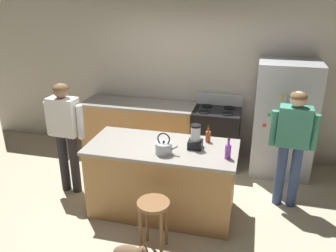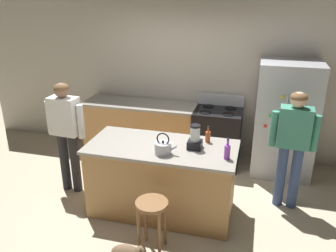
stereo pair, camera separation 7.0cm
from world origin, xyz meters
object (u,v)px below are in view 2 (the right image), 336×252
(refrigerator, at_px, (285,120))
(bar_stool, at_px, (152,213))
(stove_range, at_px, (217,137))
(person_by_sink_right, at_px, (293,140))
(kitchen_island, at_px, (162,179))
(blender_appliance, at_px, (195,139))
(person_by_island_left, at_px, (66,128))
(bottle_cooking_sauce, at_px, (208,136))
(bottle_soda, at_px, (227,151))
(tea_kettle, at_px, (163,148))

(refrigerator, bearing_deg, bar_stool, -122.65)
(stove_range, distance_m, person_by_sink_right, 1.54)
(kitchen_island, relative_size, blender_appliance, 6.12)
(person_by_island_left, distance_m, person_by_sink_right, 3.04)
(refrigerator, xyz_separation_m, bar_stool, (-1.44, -2.25, -0.40))
(bar_stool, height_order, blender_appliance, blender_appliance)
(bar_stool, height_order, bottle_cooking_sauce, bottle_cooking_sauce)
(refrigerator, distance_m, person_by_island_left, 3.26)
(kitchen_island, distance_m, bottle_soda, 1.01)
(stove_range, distance_m, person_by_island_left, 2.42)
(blender_appliance, xyz_separation_m, bottle_cooking_sauce, (0.13, 0.23, -0.05))
(bar_stool, bearing_deg, stove_range, 79.79)
(person_by_sink_right, bearing_deg, kitchen_island, -160.90)
(person_by_island_left, bearing_deg, stove_range, 35.09)
(bottle_soda, bearing_deg, bottle_cooking_sauce, 125.10)
(bar_stool, xyz_separation_m, blender_appliance, (0.31, 0.79, 0.59))
(refrigerator, bearing_deg, kitchen_island, -135.77)
(kitchen_island, xyz_separation_m, person_by_island_left, (-1.43, 0.16, 0.51))
(person_by_sink_right, height_order, bottle_cooking_sauce, person_by_sink_right)
(bar_stool, distance_m, tea_kettle, 0.76)
(kitchen_island, bearing_deg, blender_appliance, 5.31)
(stove_range, distance_m, bottle_cooking_sauce, 1.37)
(stove_range, bearing_deg, bottle_cooking_sauce, -88.82)
(kitchen_island, xyz_separation_m, refrigerator, (1.54, 1.50, 0.42))
(kitchen_island, distance_m, bar_stool, 0.76)
(refrigerator, distance_m, blender_appliance, 1.86)
(bottle_cooking_sauce, height_order, bottle_soda, bottle_soda)
(person_by_island_left, distance_m, bar_stool, 1.85)
(person_by_sink_right, distance_m, tea_kettle, 1.69)
(kitchen_island, xyz_separation_m, person_by_sink_right, (1.59, 0.55, 0.50))
(bar_stool, height_order, tea_kettle, tea_kettle)
(blender_appliance, bearing_deg, bottle_soda, -23.80)
(kitchen_island, xyz_separation_m, bottle_cooking_sauce, (0.53, 0.26, 0.55))
(stove_range, bearing_deg, kitchen_island, -108.46)
(refrigerator, bearing_deg, person_by_island_left, -155.76)
(bottle_soda, xyz_separation_m, tea_kettle, (-0.75, -0.06, -0.02))
(bottle_cooking_sauce, xyz_separation_m, tea_kettle, (-0.46, -0.47, 0.00))
(refrigerator, distance_m, bar_stool, 2.70)
(blender_appliance, height_order, bottle_soda, blender_appliance)
(kitchen_island, relative_size, bottle_soda, 7.33)
(kitchen_island, relative_size, bottle_cooking_sauce, 8.69)
(person_by_sink_right, relative_size, bottle_cooking_sauce, 7.48)
(stove_range, xyz_separation_m, tea_kettle, (-0.43, -1.73, 0.54))
(kitchen_island, relative_size, person_by_island_left, 1.16)
(stove_range, height_order, bottle_soda, bottle_soda)
(bottle_soda, bearing_deg, kitchen_island, 170.07)
(kitchen_island, xyz_separation_m, tea_kettle, (0.08, -0.21, 0.55))
(kitchen_island, bearing_deg, person_by_island_left, 173.53)
(refrigerator, relative_size, person_by_sink_right, 1.11)
(bar_stool, relative_size, bottle_soda, 2.47)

